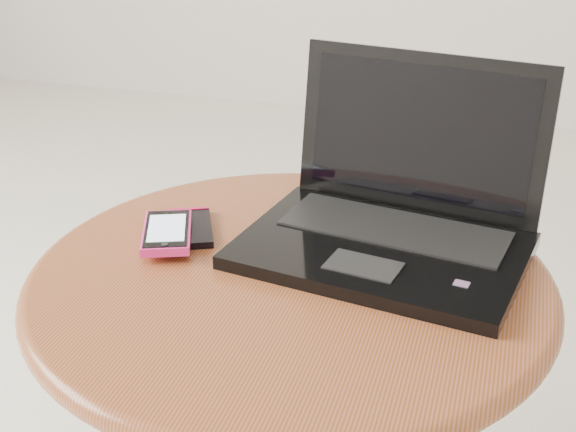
% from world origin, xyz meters
% --- Properties ---
extents(table, '(0.62, 0.62, 0.49)m').
position_xyz_m(table, '(0.06, -0.11, 0.38)').
color(table, '#50230E').
rests_on(table, ground).
extents(laptop, '(0.36, 0.31, 0.22)m').
position_xyz_m(laptop, '(0.16, -0.01, 0.53)').
color(laptop, black).
rests_on(laptop, table).
extents(phone_black, '(0.09, 0.12, 0.01)m').
position_xyz_m(phone_black, '(-0.09, -0.05, 0.49)').
color(phone_black, black).
rests_on(phone_black, table).
extents(phone_pink, '(0.09, 0.12, 0.01)m').
position_xyz_m(phone_pink, '(-0.11, -0.09, 0.50)').
color(phone_pink, '#EA297E').
rests_on(phone_pink, phone_black).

